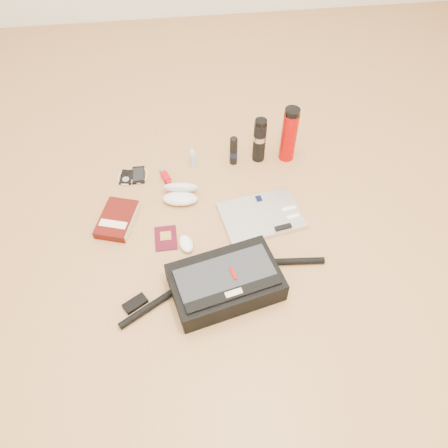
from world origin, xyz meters
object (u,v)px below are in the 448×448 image
object	(u,v)px
messenger_bag	(225,282)
laptop	(262,216)
book	(117,219)
thermos_red	(289,135)
thermos_black	(260,140)

from	to	relation	value
messenger_bag	laptop	bearing A→B (deg)	45.78
book	thermos_red	distance (m)	0.90
book	messenger_bag	bearing A→B (deg)	-25.27
messenger_bag	laptop	distance (m)	0.41
messenger_bag	book	world-z (taller)	messenger_bag
messenger_bag	thermos_black	bearing A→B (deg)	57.27
messenger_bag	thermos_red	bearing A→B (deg)	47.82
laptop	thermos_red	bearing A→B (deg)	52.69
laptop	thermos_black	size ratio (longest dim) A/B	1.63
book	laptop	bearing A→B (deg)	12.83
laptop	thermos_red	distance (m)	0.44
messenger_bag	laptop	size ratio (longest dim) A/B	2.18
messenger_bag	book	size ratio (longest dim) A/B	3.37
messenger_bag	thermos_red	world-z (taller)	thermos_red
laptop	thermos_black	xyz separation A→B (m)	(0.05, 0.38, 0.11)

